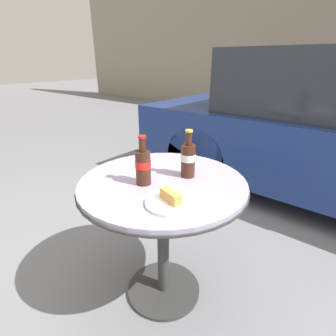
{
  "coord_description": "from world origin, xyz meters",
  "views": [
    {
      "loc": [
        0.73,
        -0.85,
        1.23
      ],
      "look_at": [
        0.0,
        0.04,
        0.75
      ],
      "focal_mm": 28.0,
      "sensor_mm": 36.0,
      "label": 1
    }
  ],
  "objects_px": {
    "cola_bottle_left": "(143,166)",
    "cola_bottle_right": "(188,159)",
    "lunch_plate_near": "(171,201)",
    "bistro_table": "(163,206)"
  },
  "relations": [
    {
      "from": "cola_bottle_left",
      "to": "lunch_plate_near",
      "type": "distance_m",
      "value": 0.23
    },
    {
      "from": "bistro_table",
      "to": "cola_bottle_right",
      "type": "bearing_deg",
      "value": 61.06
    },
    {
      "from": "bistro_table",
      "to": "cola_bottle_right",
      "type": "distance_m",
      "value": 0.26
    },
    {
      "from": "cola_bottle_left",
      "to": "lunch_plate_near",
      "type": "height_order",
      "value": "cola_bottle_left"
    },
    {
      "from": "cola_bottle_left",
      "to": "cola_bottle_right",
      "type": "distance_m",
      "value": 0.22
    },
    {
      "from": "bistro_table",
      "to": "lunch_plate_near",
      "type": "xyz_separation_m",
      "value": [
        0.17,
        -0.15,
        0.15
      ]
    },
    {
      "from": "cola_bottle_left",
      "to": "cola_bottle_right",
      "type": "xyz_separation_m",
      "value": [
        0.11,
        0.2,
        0.0
      ]
    },
    {
      "from": "bistro_table",
      "to": "lunch_plate_near",
      "type": "height_order",
      "value": "lunch_plate_near"
    },
    {
      "from": "cola_bottle_right",
      "to": "lunch_plate_near",
      "type": "height_order",
      "value": "cola_bottle_right"
    },
    {
      "from": "cola_bottle_left",
      "to": "lunch_plate_near",
      "type": "xyz_separation_m",
      "value": [
        0.21,
        -0.07,
        -0.08
      ]
    }
  ]
}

